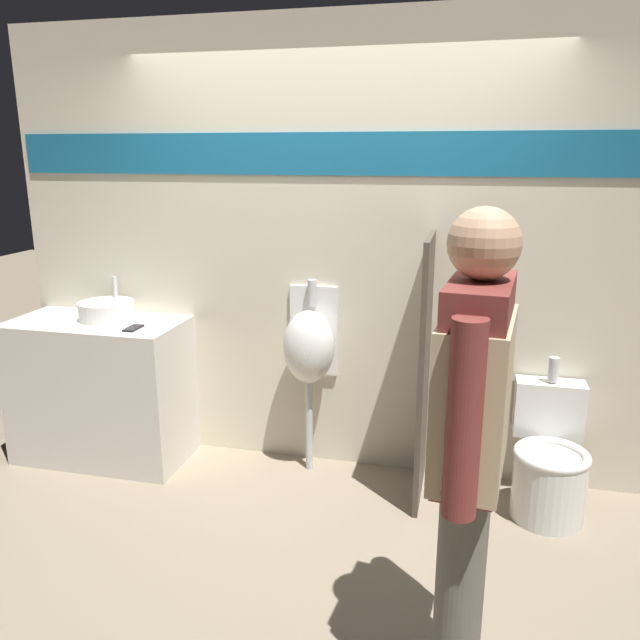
{
  "coord_description": "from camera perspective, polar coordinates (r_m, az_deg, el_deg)",
  "views": [
    {
      "loc": [
        0.77,
        -3.03,
        1.94
      ],
      "look_at": [
        0.0,
        0.17,
        1.05
      ],
      "focal_mm": 35.0,
      "sensor_mm": 36.0,
      "label": 1
    }
  ],
  "objects": [
    {
      "name": "ground_plane",
      "position": [
        3.68,
        -0.64,
        -16.69
      ],
      "size": [
        16.0,
        16.0,
        0.0
      ],
      "primitive_type": "plane",
      "color": "gray"
    },
    {
      "name": "display_wall",
      "position": [
        3.76,
        1.53,
        6.23
      ],
      "size": [
        4.14,
        0.07,
        2.7
      ],
      "color": "beige",
      "rests_on": "ground_plane"
    },
    {
      "name": "divider_near_counter",
      "position": [
        3.54,
        9.5,
        -4.63
      ],
      "size": [
        0.03,
        0.55,
        1.51
      ],
      "color": "#4C4238",
      "rests_on": "ground_plane"
    },
    {
      "name": "cell_phone",
      "position": [
        3.88,
        -16.7,
        -0.72
      ],
      "size": [
        0.07,
        0.14,
        0.01
      ],
      "color": "black",
      "rests_on": "sink_counter"
    },
    {
      "name": "sink_basin",
      "position": [
        4.15,
        -18.94,
        0.84
      ],
      "size": [
        0.34,
        0.34,
        0.25
      ],
      "color": "white",
      "rests_on": "sink_counter"
    },
    {
      "name": "urinal_near_counter",
      "position": [
        3.77,
        -0.99,
        -2.48
      ],
      "size": [
        0.31,
        0.27,
        1.2
      ],
      "color": "silver",
      "rests_on": "ground_plane"
    },
    {
      "name": "person_in_vest",
      "position": [
        2.21,
        13.68,
        -9.58
      ],
      "size": [
        0.27,
        0.62,
        1.78
      ],
      "rotation": [
        0.0,
        0.0,
        1.46
      ],
      "color": "#666056",
      "rests_on": "ground_plane"
    },
    {
      "name": "sink_counter",
      "position": [
        4.28,
        -19.32,
        -6.04
      ],
      "size": [
        1.09,
        0.55,
        0.92
      ],
      "color": "silver",
      "rests_on": "ground_plane"
    },
    {
      "name": "toilet",
      "position": [
        3.73,
        20.2,
        -12.25
      ],
      "size": [
        0.4,
        0.56,
        0.84
      ],
      "color": "white",
      "rests_on": "ground_plane"
    }
  ]
}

